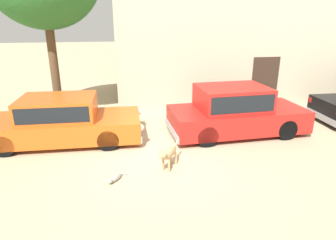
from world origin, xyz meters
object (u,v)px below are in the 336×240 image
stray_dog_spotted (169,154)px  stray_cat (115,178)px  parked_sedan_nearest (61,120)px  parked_sedan_second (235,110)px

stray_dog_spotted → stray_cat: bearing=-39.5°
parked_sedan_nearest → stray_dog_spotted: (2.85, -2.18, -0.28)m
parked_sedan_nearest → stray_cat: (1.55, -2.56, -0.61)m
parked_sedan_nearest → stray_cat: 3.05m
stray_dog_spotted → parked_sedan_second: bearing=162.8°
stray_cat → stray_dog_spotted: bearing=143.1°
parked_sedan_nearest → stray_dog_spotted: parked_sedan_nearest is taller
parked_sedan_second → stray_cat: size_ratio=9.11×
stray_cat → parked_sedan_nearest: bearing=-112.1°
parked_sedan_second → stray_cat: bearing=-150.3°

